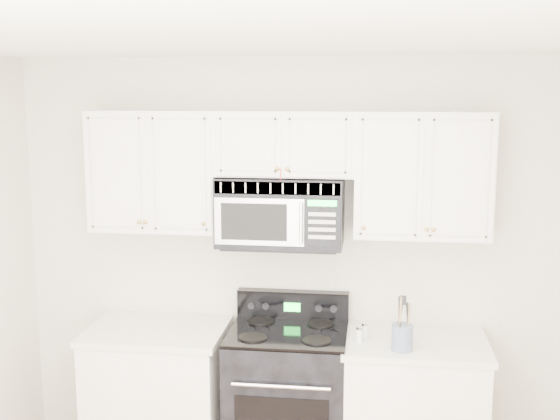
# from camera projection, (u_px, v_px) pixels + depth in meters

# --- Properties ---
(room) EXTENTS (3.51, 3.51, 2.61)m
(room) POSITION_uv_depth(u_px,v_px,m) (238.00, 364.00, 2.84)
(room) COLOR brown
(room) RESTS_ON ground
(base_cabinet_left) EXTENTS (0.86, 0.65, 0.92)m
(base_cabinet_left) POSITION_uv_depth(u_px,v_px,m) (159.00, 401.00, 4.49)
(base_cabinet_left) COLOR white
(base_cabinet_left) RESTS_ON ground
(base_cabinet_right) EXTENTS (0.86, 0.65, 0.92)m
(base_cabinet_right) POSITION_uv_depth(u_px,v_px,m) (413.00, 416.00, 4.28)
(base_cabinet_right) COLOR white
(base_cabinet_right) RESTS_ON ground
(range) EXTENTS (0.72, 0.66, 1.11)m
(range) POSITION_uv_depth(u_px,v_px,m) (288.00, 399.00, 4.38)
(range) COLOR black
(range) RESTS_ON ground
(upper_cabinets) EXTENTS (2.44, 0.37, 0.75)m
(upper_cabinets) POSITION_uv_depth(u_px,v_px,m) (286.00, 166.00, 4.28)
(upper_cabinets) COLOR white
(upper_cabinets) RESTS_ON ground
(microwave) EXTENTS (0.76, 0.43, 0.42)m
(microwave) POSITION_uv_depth(u_px,v_px,m) (281.00, 211.00, 4.30)
(microwave) COLOR black
(microwave) RESTS_ON ground
(utensil_crock) EXTENTS (0.12, 0.12, 0.32)m
(utensil_crock) POSITION_uv_depth(u_px,v_px,m) (402.00, 336.00, 4.01)
(utensil_crock) COLOR #4D5777
(utensil_crock) RESTS_ON base_cabinet_right
(shaker_salt) EXTENTS (0.04, 0.04, 0.10)m
(shaker_salt) POSITION_uv_depth(u_px,v_px,m) (365.00, 331.00, 4.20)
(shaker_salt) COLOR silver
(shaker_salt) RESTS_ON base_cabinet_right
(shaker_pepper) EXTENTS (0.04, 0.04, 0.09)m
(shaker_pepper) POSITION_uv_depth(u_px,v_px,m) (359.00, 334.00, 4.14)
(shaker_pepper) COLOR silver
(shaker_pepper) RESTS_ON base_cabinet_right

